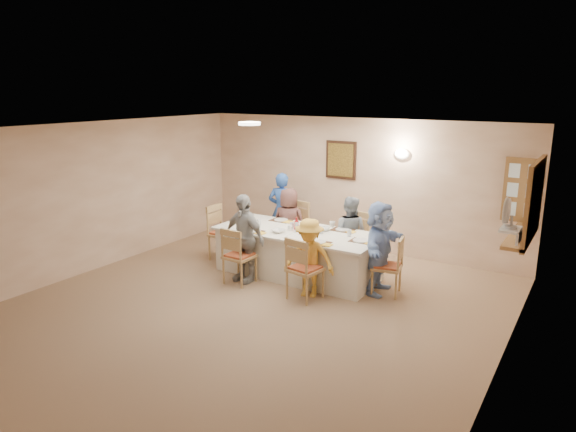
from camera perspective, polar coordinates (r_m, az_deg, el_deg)
The scene contains 49 objects.
ground at distance 7.30m, azimuth -4.56°, elevation -10.51°, with size 7.00×7.00×0.00m, color #9E8268.
room_walls at distance 6.81m, azimuth -4.80°, elevation 1.16°, with size 7.00×7.00×7.00m.
wall_picture at distance 9.86m, azimuth 5.89°, elevation 6.21°, with size 0.62×0.05×0.72m.
wall_sconce at distance 9.35m, azimuth 12.51°, elevation 6.77°, with size 0.26×0.09×0.18m, color white.
ceiling_light at distance 8.46m, azimuth -4.31°, elevation 10.21°, with size 0.36×0.36×0.05m, color white.
serving_hatch at distance 7.90m, azimuth 25.67°, elevation 1.49°, with size 0.06×1.50×1.15m, color brown.
hatch_sill at distance 8.03m, azimuth 24.43°, elevation -2.05°, with size 0.30×1.50×0.05m, color brown.
shutter_door at distance 8.68m, azimuth 24.58°, elevation 2.61°, with size 0.55×0.04×1.00m, color brown.
fan_shelf at distance 6.63m, azimuth 23.50°, elevation -1.36°, with size 0.22×0.36×0.03m, color white.
desk_fan at distance 6.60m, azimuth 23.37°, elevation -0.07°, with size 0.30×0.30×0.28m, color #A5A5A8, non-canonical shape.
dining_table at distance 8.50m, azimuth 1.11°, elevation -4.12°, with size 2.73×1.16×0.76m, color white.
chair_back_left at distance 9.42m, azimuth 0.48°, elevation -1.48°, with size 0.49×0.49×1.02m, color tan, non-canonical shape.
chair_back_right at distance 8.88m, azimuth 7.10°, elevation -2.72°, with size 0.46×0.46×0.97m, color tan, non-canonical shape.
chair_front_left at distance 8.17m, azimuth -5.41°, elevation -4.33°, with size 0.44×0.44×0.93m, color tan, non-canonical shape.
chair_front_right at distance 7.53m, azimuth 1.92°, elevation -5.77°, with size 0.46×0.46×0.95m, color tan, non-canonical shape.
chair_left_end at distance 9.32m, azimuth -7.10°, elevation -1.84°, with size 0.48×0.48×0.99m, color tan, non-canonical shape.
chair_right_end at distance 7.84m, azimuth 10.93°, elevation -5.43°, with size 0.43×0.43×0.90m, color tan, non-canonical shape.
diner_back_left at distance 9.28m, azimuth 0.09°, elevation -0.83°, with size 0.70×0.52×1.30m, color brown.
diner_back_right at distance 8.73m, azimuth 6.80°, elevation -1.94°, with size 0.68×0.56×1.28m, color gray.
diner_front_left at distance 8.18m, azimuth -4.94°, elevation -2.46°, with size 0.88×0.47×1.43m, color #A7A7A7.
diner_front_right at distance 7.59m, azimuth 2.38°, elevation -4.68°, with size 0.84×0.59×1.19m, color #F5B640.
diner_right_end at distance 7.81m, azimuth 10.13°, elevation -3.48°, with size 0.52×1.34×1.42m, color #99BCF7.
caregiver at distance 9.88m, azimuth -0.69°, elevation 0.61°, with size 0.61×0.49×1.47m, color blue.
placemat_fl at distance 8.37m, azimuth -3.88°, elevation -1.70°, with size 0.34×0.25×0.01m, color #472B19.
plate_fl at distance 8.37m, azimuth -3.88°, elevation -1.63°, with size 0.26×0.26×0.02m, color white.
napkin_fl at distance 8.23m, azimuth -3.07°, elevation -1.91°, with size 0.15×0.15×0.01m, color yellow.
placemat_fr at distance 7.75m, azimuth 3.35°, elevation -2.97°, with size 0.36×0.27×0.01m, color #472B19.
plate_fr at distance 7.75m, azimuth 3.35°, elevation -2.90°, with size 0.24×0.24×0.01m, color white.
napkin_fr at distance 7.63m, azimuth 4.36°, elevation -3.22°, with size 0.14×0.14×0.01m, color yellow.
placemat_bl at distance 9.04m, azimuth -0.78°, elevation -0.48°, with size 0.37×0.27×0.01m, color #472B19.
plate_bl at distance 9.04m, azimuth -0.78°, elevation -0.42°, with size 0.24×0.24×0.01m, color white.
napkin_bl at distance 8.90m, azimuth 0.03°, elevation -0.66°, with size 0.15×0.15×0.01m, color yellow.
placemat_br at distance 8.47m, azimuth 6.07°, elevation -1.55°, with size 0.36×0.27×0.01m, color #472B19.
plate_br at distance 8.47m, azimuth 6.08°, elevation -1.49°, with size 0.23×0.23×0.01m, color white.
napkin_br at distance 8.35m, azimuth 7.03°, elevation -1.75°, with size 0.13×0.13×0.01m, color yellow.
placemat_le at distance 8.98m, azimuth -4.91°, elevation -0.63°, with size 0.35×0.26×0.01m, color #472B19.
plate_le at distance 8.98m, azimuth -4.91°, elevation -0.56°, with size 0.22×0.22×0.01m, color white.
napkin_le at distance 8.84m, azimuth -4.17°, elevation -0.81°, with size 0.15×0.15×0.01m, color yellow.
placemat_re at distance 7.90m, azimuth 8.13°, elevation -2.77°, with size 0.34×0.25×0.01m, color #472B19.
plate_re at distance 7.90m, azimuth 8.13°, elevation -2.70°, with size 0.25×0.25×0.02m, color white.
napkin_re at distance 7.79m, azimuth 9.19°, elevation -3.01°, with size 0.15×0.15×0.01m, color yellow.
teacup_a at distance 8.54m, azimuth -4.48°, elevation -1.08°, with size 0.16×0.16×0.10m, color white.
teacup_b at distance 8.64m, azimuth 4.93°, elevation -0.93°, with size 0.12×0.12×0.09m, color white.
bowl_a at distance 8.29m, azimuth -1.10°, elevation -1.67°, with size 0.25×0.25×0.05m, color white.
bowl_b at distance 8.41m, azimuth 3.99°, elevation -1.43°, with size 0.24×0.24×0.06m, color white.
condiment_ketchup at distance 8.41m, azimuth 0.95°, elevation -0.86°, with size 0.08×0.08×0.21m, color #B00F12.
condiment_brown at distance 8.42m, azimuth 1.77°, elevation -0.87°, with size 0.10×0.10×0.21m, color #462B12.
condiment_malt at distance 8.30m, azimuth 1.58°, elevation -1.34°, with size 0.13×0.13×0.14m, color #462B12.
drinking_glass at distance 8.49m, azimuth 0.43°, elevation -1.07°, with size 0.07×0.07×0.10m, color silver.
Camera 1 is at (3.98, -5.32, 3.02)m, focal length 32.00 mm.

